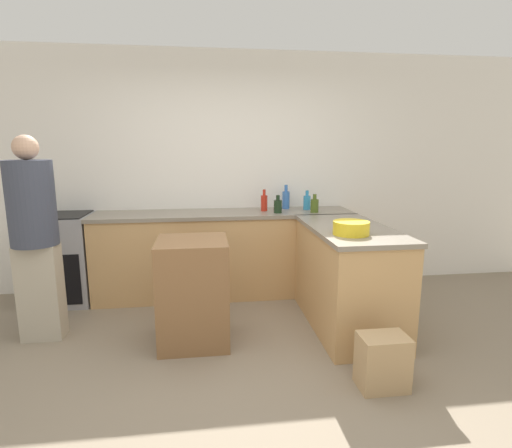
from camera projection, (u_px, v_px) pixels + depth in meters
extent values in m
plane|color=gray|center=(239.00, 380.00, 2.85)|extent=(14.00, 14.00, 0.00)
cube|color=white|center=(222.00, 173.00, 4.62)|extent=(8.00, 0.06, 2.70)
cube|color=tan|center=(225.00, 255.00, 4.47)|extent=(2.80, 0.59, 0.90)
cube|color=gray|center=(224.00, 214.00, 4.38)|extent=(2.83, 0.62, 0.04)
cube|color=tan|center=(347.00, 279.00, 3.67)|extent=(0.66, 1.35, 0.90)
cube|color=gray|center=(350.00, 229.00, 3.58)|extent=(0.69, 1.38, 0.04)
cube|color=#99999E|center=(62.00, 259.00, 4.25)|extent=(0.63, 0.59, 0.94)
cube|color=black|center=(53.00, 281.00, 3.98)|extent=(0.53, 0.01, 0.53)
cube|color=black|center=(58.00, 215.00, 4.16)|extent=(0.58, 0.54, 0.01)
cube|color=brown|center=(193.00, 292.00, 3.35)|extent=(0.58, 0.56, 0.89)
cylinder|color=yellow|center=(351.00, 228.00, 3.25)|extent=(0.29, 0.29, 0.11)
cylinder|color=#475B1E|center=(315.00, 206.00, 4.35)|extent=(0.09, 0.09, 0.14)
cylinder|color=#475B1E|center=(315.00, 197.00, 4.33)|extent=(0.04, 0.04, 0.06)
cylinder|color=red|center=(264.00, 203.00, 4.44)|extent=(0.07, 0.07, 0.17)
cylinder|color=red|center=(264.00, 192.00, 4.42)|extent=(0.03, 0.03, 0.07)
cylinder|color=black|center=(278.00, 207.00, 4.31)|extent=(0.09, 0.09, 0.14)
cylinder|color=black|center=(278.00, 198.00, 4.29)|extent=(0.04, 0.04, 0.05)
cylinder|color=#386BB7|center=(286.00, 200.00, 4.60)|extent=(0.08, 0.08, 0.20)
cylinder|color=#386BB7|center=(286.00, 188.00, 4.57)|extent=(0.04, 0.04, 0.08)
cylinder|color=#338CBF|center=(307.00, 203.00, 4.54)|extent=(0.08, 0.08, 0.16)
cylinder|color=#338CBF|center=(307.00, 193.00, 4.52)|extent=(0.04, 0.04, 0.06)
cube|color=#ADA38E|center=(41.00, 292.00, 3.42)|extent=(0.33, 0.20, 0.83)
cylinder|color=#383D4C|center=(31.00, 203.00, 3.28)|extent=(0.37, 0.37, 0.70)
sphere|color=tan|center=(25.00, 147.00, 3.19)|extent=(0.20, 0.20, 0.20)
cube|color=tan|center=(383.00, 362.00, 2.74)|extent=(0.33, 0.23, 0.38)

